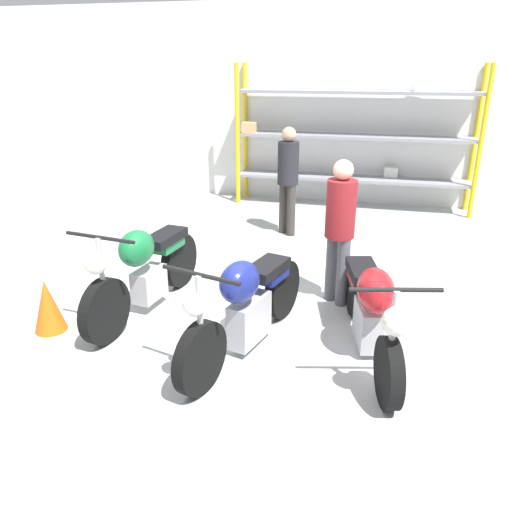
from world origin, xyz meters
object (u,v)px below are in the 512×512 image
motorcycle_blue (246,304)px  motorcycle_red (371,308)px  motorcycle_green (145,268)px  traffic_cone (48,306)px  person_near_rack (340,222)px  shelving_rack (354,136)px  person_browsing (288,173)px

motorcycle_blue → motorcycle_red: bearing=115.5°
motorcycle_green → traffic_cone: (-0.77, -0.64, -0.23)m
motorcycle_green → person_near_rack: (1.98, 0.71, 0.45)m
motorcycle_red → motorcycle_green: bearing=-110.1°
shelving_rack → motorcycle_red: size_ratio=2.05×
person_near_rack → traffic_cone: bearing=-24.2°
person_browsing → traffic_cone: person_browsing is taller
shelving_rack → motorcycle_blue: 5.44m
shelving_rack → person_near_rack: shelving_rack is taller
shelving_rack → motorcycle_green: size_ratio=2.08×
motorcycle_green → person_browsing: (0.99, 2.95, 0.48)m
person_browsing → person_near_rack: size_ratio=1.03×
motorcycle_green → motorcycle_red: bearing=90.9°
shelving_rack → motorcycle_blue: size_ratio=2.06×
motorcycle_red → traffic_cone: bearing=-96.9°
motorcycle_blue → person_browsing: 3.50m
traffic_cone → motorcycle_green: bearing=39.6°
shelving_rack → motorcycle_blue: (-0.58, -5.35, -0.84)m
shelving_rack → person_near_rack: 4.16m
motorcycle_green → motorcycle_blue: (1.26, -0.50, -0.03)m
motorcycle_red → person_browsing: 3.56m
motorcycle_blue → person_browsing: person_browsing is taller
motorcycle_red → person_near_rack: bearing=-171.4°
motorcycle_green → traffic_cone: motorcycle_green is taller
motorcycle_blue → traffic_cone: motorcycle_blue is taller
motorcycle_blue → shelving_rack: bearing=-171.1°
motorcycle_green → motorcycle_red: (2.38, -0.29, -0.03)m
motorcycle_blue → traffic_cone: bearing=-70.9°
person_browsing → shelving_rack: bearing=-167.3°
person_near_rack → traffic_cone: 3.14m
motorcycle_green → person_near_rack: person_near_rack is taller
shelving_rack → motorcycle_green: shelving_rack is taller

